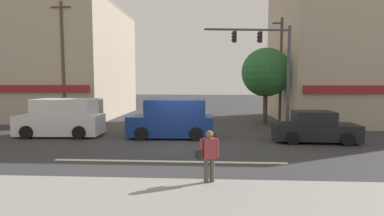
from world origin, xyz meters
name	(u,v)px	position (x,y,z in m)	size (l,w,h in m)	color
ground_plane	(178,143)	(0.00, 0.00, 0.00)	(120.00, 120.00, 0.00)	#333335
lane_marking_stripe	(169,161)	(0.00, -3.50, 0.00)	(9.00, 0.24, 0.01)	silver
building_left_block	(45,62)	(-13.27, 11.68, 4.88)	(13.51, 11.97, 9.77)	tan
building_right_corner	(362,45)	(13.40, 9.59, 5.92)	(12.63, 10.49, 11.84)	tan
street_tree	(266,72)	(5.61, 7.31, 3.75)	(3.52, 3.52, 5.53)	#4C3823
utility_pole_near_left	(63,62)	(-8.69, 5.80, 4.45)	(1.40, 0.22, 8.59)	brown
utility_pole_far_right	(281,68)	(7.03, 8.86, 4.12)	(1.40, 0.22, 7.94)	brown
traffic_light_mast	(272,62)	(5.04, 2.49, 4.18)	(4.86, 0.74, 6.20)	#47474C
sedan_crossing_center	(315,128)	(6.90, 0.71, 0.71)	(4.18, 2.04, 1.58)	black
van_parked_curbside	(172,119)	(-0.48, 1.51, 1.01)	(4.62, 2.07, 2.11)	navy
sedan_crossing_rightbound	(184,113)	(-0.40, 7.85, 0.71)	(2.05, 4.19, 1.58)	navy
van_waiting_far	(62,118)	(-6.77, 1.58, 1.01)	(4.66, 2.17, 2.11)	silver
pedestrian_foreground_with_bag	(208,155)	(1.53, -6.26, 0.95)	(0.69, 0.38, 1.67)	#4C4742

